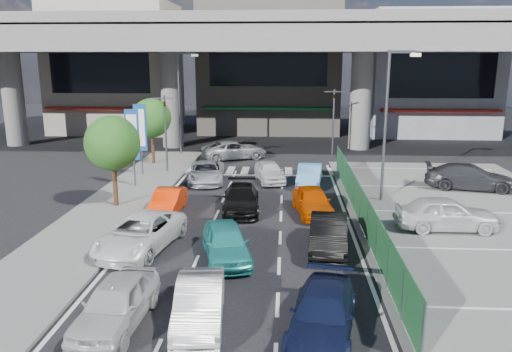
# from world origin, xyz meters

# --- Properties ---
(ground) EXTENTS (120.00, 120.00, 0.00)m
(ground) POSITION_xyz_m (0.00, 0.00, 0.00)
(ground) COLOR black
(ground) RESTS_ON ground
(parking_lot) EXTENTS (12.00, 28.00, 0.06)m
(parking_lot) POSITION_xyz_m (11.00, 2.00, 0.03)
(parking_lot) COLOR slate
(parking_lot) RESTS_ON ground
(sidewalk_left) EXTENTS (4.00, 30.00, 0.12)m
(sidewalk_left) POSITION_xyz_m (-7.00, 4.00, 0.06)
(sidewalk_left) COLOR slate
(sidewalk_left) RESTS_ON ground
(fence_run) EXTENTS (0.16, 22.00, 1.80)m
(fence_run) POSITION_xyz_m (5.30, 1.00, 0.90)
(fence_run) COLOR #1D562C
(fence_run) RESTS_ON ground
(expressway) EXTENTS (64.00, 14.00, 10.75)m
(expressway) POSITION_xyz_m (0.00, 22.00, 8.76)
(expressway) COLOR #62625E
(expressway) RESTS_ON ground
(building_west) EXTENTS (12.00, 10.90, 13.00)m
(building_west) POSITION_xyz_m (-16.00, 31.97, 6.49)
(building_west) COLOR gray
(building_west) RESTS_ON ground
(building_center) EXTENTS (14.00, 10.90, 15.00)m
(building_center) POSITION_xyz_m (0.00, 32.97, 7.49)
(building_center) COLOR gray
(building_center) RESTS_ON ground
(building_east) EXTENTS (12.00, 10.90, 12.00)m
(building_east) POSITION_xyz_m (16.00, 31.97, 5.99)
(building_east) COLOR gray
(building_east) RESTS_ON ground
(traffic_light_left) EXTENTS (1.60, 1.24, 5.20)m
(traffic_light_left) POSITION_xyz_m (-6.20, 12.00, 3.94)
(traffic_light_left) COLOR #595B60
(traffic_light_left) RESTS_ON ground
(traffic_light_right) EXTENTS (1.60, 1.24, 5.20)m
(traffic_light_right) POSITION_xyz_m (5.50, 19.00, 3.94)
(traffic_light_right) COLOR #595B60
(traffic_light_right) RESTS_ON ground
(street_lamp_right) EXTENTS (1.65, 0.22, 8.00)m
(street_lamp_right) POSITION_xyz_m (7.17, 6.00, 4.77)
(street_lamp_right) COLOR #595B60
(street_lamp_right) RESTS_ON ground
(street_lamp_left) EXTENTS (1.65, 0.22, 8.00)m
(street_lamp_left) POSITION_xyz_m (-6.33, 18.00, 4.77)
(street_lamp_left) COLOR #595B60
(street_lamp_left) RESTS_ON ground
(signboard_near) EXTENTS (0.80, 0.14, 4.70)m
(signboard_near) POSITION_xyz_m (-7.20, 7.99, 3.06)
(signboard_near) COLOR #595B60
(signboard_near) RESTS_ON ground
(signboard_far) EXTENTS (0.80, 0.14, 4.70)m
(signboard_far) POSITION_xyz_m (-7.60, 10.99, 3.06)
(signboard_far) COLOR #595B60
(signboard_far) RESTS_ON ground
(tree_near) EXTENTS (2.80, 2.80, 4.80)m
(tree_near) POSITION_xyz_m (-7.00, 4.00, 3.39)
(tree_near) COLOR #382314
(tree_near) RESTS_ON ground
(tree_far) EXTENTS (2.80, 2.80, 4.80)m
(tree_far) POSITION_xyz_m (-7.80, 14.50, 3.39)
(tree_far) COLOR #382314
(tree_far) RESTS_ON ground
(van_white_back_left) EXTENTS (1.91, 4.15, 1.38)m
(van_white_back_left) POSITION_xyz_m (-3.08, -7.51, 0.69)
(van_white_back_left) COLOR silver
(van_white_back_left) RESTS_ON ground
(hatch_white_back_mid) EXTENTS (1.73, 4.01, 1.29)m
(hatch_white_back_mid) POSITION_xyz_m (-0.68, -7.23, 0.64)
(hatch_white_back_mid) COLOR silver
(hatch_white_back_mid) RESTS_ON ground
(minivan_navy_back) EXTENTS (2.51, 4.57, 1.26)m
(minivan_navy_back) POSITION_xyz_m (2.90, -7.62, 0.63)
(minivan_navy_back) COLOR #101734
(minivan_navy_back) RESTS_ON ground
(sedan_white_mid_left) EXTENTS (3.22, 5.32, 1.38)m
(sedan_white_mid_left) POSITION_xyz_m (-4.05, -1.69, 0.69)
(sedan_white_mid_left) COLOR white
(sedan_white_mid_left) RESTS_ON ground
(taxi_teal_mid) EXTENTS (2.56, 4.32, 1.38)m
(taxi_teal_mid) POSITION_xyz_m (-0.46, -2.48, 0.69)
(taxi_teal_mid) COLOR teal
(taxi_teal_mid) RESTS_ON ground
(hatch_black_mid_right) EXTENTS (1.81, 4.30, 1.38)m
(hatch_black_mid_right) POSITION_xyz_m (3.56, -1.28, 0.69)
(hatch_black_mid_right) COLOR black
(hatch_black_mid_right) RESTS_ON ground
(taxi_orange_left) EXTENTS (1.30, 3.70, 1.22)m
(taxi_orange_left) POSITION_xyz_m (-4.06, 3.14, 0.61)
(taxi_orange_left) COLOR #F33003
(taxi_orange_left) RESTS_ON ground
(sedan_black_mid) EXTENTS (2.10, 4.54, 1.28)m
(sedan_black_mid) POSITION_xyz_m (-0.44, 3.73, 0.64)
(sedan_black_mid) COLOR black
(sedan_black_mid) RESTS_ON ground
(taxi_orange_right) EXTENTS (2.22, 4.20, 1.36)m
(taxi_orange_right) POSITION_xyz_m (3.15, 3.47, 0.68)
(taxi_orange_right) COLOR #D44A00
(taxi_orange_right) RESTS_ON ground
(wagon_silver_front_left) EXTENTS (2.58, 4.78, 1.27)m
(wagon_silver_front_left) POSITION_xyz_m (-3.14, 9.56, 0.64)
(wagon_silver_front_left) COLOR #B6B7BE
(wagon_silver_front_left) RESTS_ON ground
(sedan_white_front_mid) EXTENTS (2.36, 4.01, 1.28)m
(sedan_white_front_mid) POSITION_xyz_m (0.80, 9.99, 0.64)
(sedan_white_front_mid) COLOR silver
(sedan_white_front_mid) RESTS_ON ground
(kei_truck_front_right) EXTENTS (1.78, 4.08, 1.30)m
(kei_truck_front_right) POSITION_xyz_m (3.25, 9.24, 0.65)
(kei_truck_front_right) COLOR #5697D1
(kei_truck_front_right) RESTS_ON ground
(crossing_wagon_silver) EXTENTS (5.41, 3.89, 1.37)m
(crossing_wagon_silver) POSITION_xyz_m (-2.12, 16.95, 0.68)
(crossing_wagon_silver) COLOR gray
(crossing_wagon_silver) RESTS_ON ground
(parked_sedan_white) EXTENTS (4.49, 1.84, 1.53)m
(parked_sedan_white) POSITION_xyz_m (9.02, 1.34, 0.82)
(parked_sedan_white) COLOR silver
(parked_sedan_white) RESTS_ON parking_lot
(parked_sedan_dgrey) EXTENTS (5.35, 3.00, 1.47)m
(parked_sedan_dgrey) POSITION_xyz_m (12.62, 8.68, 0.79)
(parked_sedan_dgrey) COLOR #303035
(parked_sedan_dgrey) RESTS_ON parking_lot
(traffic_cone) EXTENTS (0.46, 0.46, 0.68)m
(traffic_cone) POSITION_xyz_m (5.60, 6.25, 0.40)
(traffic_cone) COLOR red
(traffic_cone) RESTS_ON parking_lot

